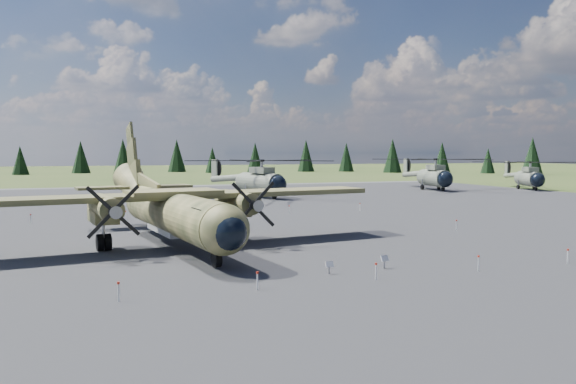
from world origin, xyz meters
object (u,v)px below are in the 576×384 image
object	(u,v)px
helicopter_mid	(434,168)
helicopter_far	(529,170)
helicopter_near	(259,171)
transport_plane	(169,205)

from	to	relation	value
helicopter_mid	helicopter_far	size ratio (longest dim) A/B	1.06
helicopter_near	helicopter_mid	distance (m)	32.32
transport_plane	helicopter_far	xyz separation A→B (m)	(64.80, 37.34, 0.69)
transport_plane	helicopter_far	distance (m)	74.79
helicopter_far	helicopter_near	bearing A→B (deg)	-156.35
transport_plane	helicopter_mid	size ratio (longest dim) A/B	1.10
helicopter_near	helicopter_mid	world-z (taller)	helicopter_near
helicopter_mid	helicopter_far	xyz separation A→B (m)	(15.96, -4.11, -0.37)
helicopter_mid	helicopter_near	bearing A→B (deg)	-161.01
transport_plane	helicopter_mid	bearing A→B (deg)	32.33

